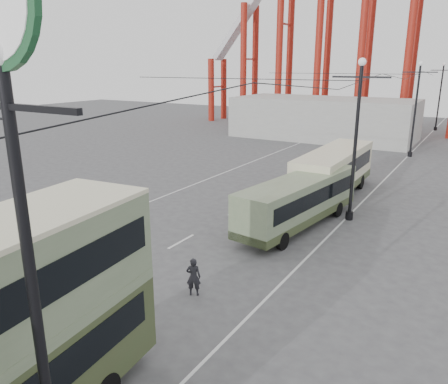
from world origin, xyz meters
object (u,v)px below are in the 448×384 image
Objects in this scene: lamp_post_near at (12,135)px; single_decker_cream at (334,171)px; pedestrian at (193,277)px; single_decker_green at (299,200)px.

single_decker_cream is (-2.39, 25.28, -6.01)m from lamp_post_near.
lamp_post_near is 6.77× the size of pedestrian.
single_decker_green is at bearing -121.09° from pedestrian.
single_decker_cream is at bearing -118.74° from pedestrian.
pedestrian is (-0.65, -9.52, -0.80)m from single_decker_green.
lamp_post_near is at bearing -75.33° from single_decker_green.
lamp_post_near reaches higher than pedestrian.
lamp_post_near is at bearing 80.80° from pedestrian.
single_decker_green is 0.97× the size of single_decker_cream.
lamp_post_near is 1.02× the size of single_decker_cream.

